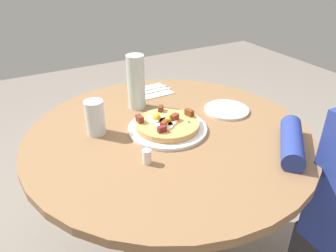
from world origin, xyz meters
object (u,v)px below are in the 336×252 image
fork (153,92)px  pizza_plate (167,129)px  breakfast_pizza (166,124)px  water_glass (95,118)px  knife (149,89)px  water_bottle (136,82)px  dining_table (169,171)px  salt_shaker (147,157)px  bread_plate (227,110)px

fork → pizza_plate: bearing=-109.1°
pizza_plate → breakfast_pizza: size_ratio=1.25×
fork → water_glass: (-0.33, -0.22, 0.06)m
breakfast_pizza → water_glass: bearing=155.8°
knife → water_bottle: size_ratio=0.82×
breakfast_pizza → fork: breakfast_pizza is taller
water_glass → water_bottle: size_ratio=0.57×
dining_table → knife: 0.43m
water_glass → water_bottle: water_bottle is taller
knife → water_glass: size_ratio=1.43×
water_bottle → salt_shaker: size_ratio=4.71×
water_bottle → fork: bearing=38.4°
dining_table → water_bottle: bearing=94.2°
breakfast_pizza → water_bottle: water_bottle is taller
salt_shaker → pizza_plate: bearing=44.4°
fork → water_glass: 0.40m
fork → salt_shaker: (-0.25, -0.47, 0.02)m
fork → knife: size_ratio=1.00×
water_glass → salt_shaker: water_glass is taller
breakfast_pizza → water_bottle: 0.24m
dining_table → bread_plate: 0.34m
dining_table → bread_plate: bearing=6.5°
bread_plate → breakfast_pizza: bearing=-176.1°
breakfast_pizza → fork: bearing=71.9°
knife → water_glass: water_glass is taller
fork → knife: same height
dining_table → bread_plate: (0.28, 0.03, 0.18)m
dining_table → breakfast_pizza: bearing=108.1°
dining_table → water_bottle: (-0.02, 0.24, 0.29)m
bread_plate → salt_shaker: size_ratio=3.84×
bread_plate → knife: bearing=118.6°
dining_table → salt_shaker: bearing=-138.4°
breakfast_pizza → pizza_plate: bearing=-24.6°
pizza_plate → bread_plate: bearing=4.1°
bread_plate → fork: bearing=121.2°
salt_shaker → bread_plate: bearing=21.0°
bread_plate → water_bottle: size_ratio=0.82×
pizza_plate → water_glass: water_glass is taller
water_bottle → salt_shaker: bearing=-109.8°
bread_plate → knife: 0.39m
water_glass → water_bottle: (0.21, 0.13, 0.05)m
breakfast_pizza → water_glass: 0.25m
pizza_plate → fork: pizza_plate is taller
pizza_plate → salt_shaker: bearing=-135.6°
salt_shaker → dining_table: bearing=41.6°
dining_table → water_glass: size_ratio=8.19×
fork → breakfast_pizza: bearing=-109.5°
breakfast_pizza → fork: size_ratio=1.28×
fork → salt_shaker: size_ratio=3.84×
pizza_plate → bread_plate: 0.29m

